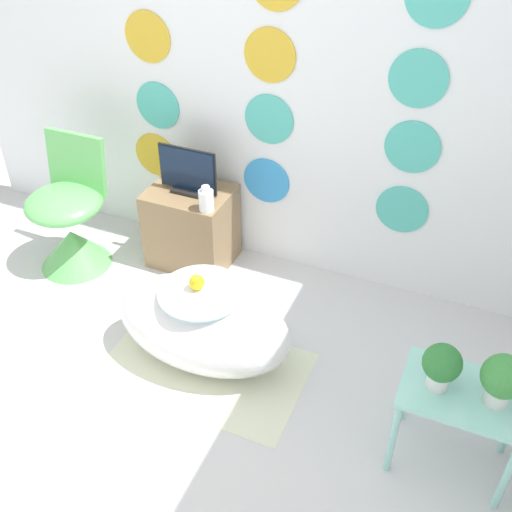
% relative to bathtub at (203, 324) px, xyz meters
% --- Properties ---
extents(ground_plane, '(12.00, 12.00, 0.00)m').
position_rel_bathtub_xyz_m(ground_plane, '(-0.02, -0.81, -0.24)').
color(ground_plane, silver).
extents(wall_back_dotted, '(4.34, 0.05, 2.60)m').
position_rel_bathtub_xyz_m(wall_back_dotted, '(-0.02, 1.00, 1.06)').
color(wall_back_dotted, white).
rests_on(wall_back_dotted, ground_plane).
extents(rug, '(1.06, 0.65, 0.01)m').
position_rel_bathtub_xyz_m(rug, '(0.04, -0.07, -0.24)').
color(rug, silver).
rests_on(rug, ground_plane).
extents(bathtub, '(0.95, 0.53, 0.48)m').
position_rel_bathtub_xyz_m(bathtub, '(0.00, 0.00, 0.00)').
color(bathtub, white).
rests_on(bathtub, ground_plane).
extents(rubber_duck, '(0.08, 0.09, 0.09)m').
position_rel_bathtub_xyz_m(rubber_duck, '(-0.02, -0.01, 0.28)').
color(rubber_duck, yellow).
rests_on(rubber_duck, bathtub).
extents(chair, '(0.47, 0.47, 0.83)m').
position_rel_bathtub_xyz_m(chair, '(-1.15, 0.42, 0.05)').
color(chair, '#66C166').
rests_on(chair, ground_plane).
extents(tv_cabinet, '(0.51, 0.40, 0.51)m').
position_rel_bathtub_xyz_m(tv_cabinet, '(-0.47, 0.75, 0.02)').
color(tv_cabinet, '#8E704C').
rests_on(tv_cabinet, ground_plane).
extents(tv, '(0.37, 0.12, 0.29)m').
position_rel_bathtub_xyz_m(tv, '(-0.47, 0.75, 0.40)').
color(tv, black).
rests_on(tv, tv_cabinet).
extents(vase, '(0.09, 0.09, 0.16)m').
position_rel_bathtub_xyz_m(vase, '(-0.27, 0.61, 0.34)').
color(vase, white).
rests_on(vase, tv_cabinet).
extents(side_table, '(0.52, 0.35, 0.46)m').
position_rel_bathtub_xyz_m(side_table, '(1.29, -0.14, 0.14)').
color(side_table, '#99E0D8').
rests_on(side_table, ground_plane).
extents(potted_plant_left, '(0.16, 0.16, 0.22)m').
position_rel_bathtub_xyz_m(potted_plant_left, '(1.18, -0.16, 0.35)').
color(potted_plant_left, white).
rests_on(potted_plant_left, side_table).
extents(potted_plant_right, '(0.18, 0.18, 0.24)m').
position_rel_bathtub_xyz_m(potted_plant_right, '(1.41, -0.15, 0.36)').
color(potted_plant_right, white).
rests_on(potted_plant_right, side_table).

